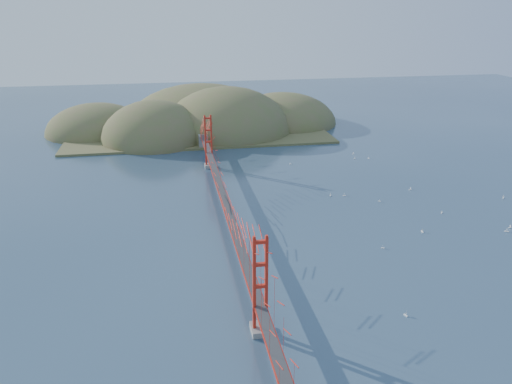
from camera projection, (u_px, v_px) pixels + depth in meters
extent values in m
plane|color=#314A63|center=(226.00, 222.00, 82.45)|extent=(320.00, 320.00, 0.00)
cube|color=gray|center=(260.00, 329.00, 54.71)|extent=(2.00, 2.40, 0.70)
cube|color=gray|center=(209.00, 166.00, 109.93)|extent=(2.00, 2.40, 0.70)
cube|color=red|center=(226.00, 204.00, 81.28)|extent=(1.40, 92.00, 0.16)
cube|color=red|center=(226.00, 205.00, 81.35)|extent=(1.33, 92.00, 0.24)
cube|color=#38383A|center=(226.00, 203.00, 81.25)|extent=(1.19, 92.00, 0.03)
cube|color=gray|center=(203.00, 142.00, 124.20)|extent=(2.20, 2.60, 3.30)
cube|color=brown|center=(198.00, 130.00, 141.26)|extent=(70.00, 40.00, 0.60)
ellipsoid|color=brown|center=(155.00, 140.00, 131.97)|extent=(28.00, 28.00, 21.00)
ellipsoid|color=brown|center=(227.00, 132.00, 140.85)|extent=(36.00, 36.00, 25.00)
ellipsoid|color=brown|center=(283.00, 123.00, 151.23)|extent=(32.00, 32.00, 18.00)
ellipsoid|color=brown|center=(98.00, 132.00, 140.34)|extent=(28.00, 28.00, 16.00)
ellipsoid|color=brown|center=(201.00, 120.00, 154.57)|extent=(44.00, 44.00, 22.00)
cube|color=white|center=(353.00, 154.00, 119.73)|extent=(0.49, 0.25, 0.09)
cylinder|color=white|center=(353.00, 153.00, 119.64)|extent=(0.01, 0.01, 0.52)
cube|color=white|center=(507.00, 231.00, 78.87)|extent=(0.65, 0.50, 0.11)
cylinder|color=white|center=(507.00, 229.00, 78.75)|extent=(0.02, 0.02, 0.69)
cube|color=white|center=(422.00, 232.00, 78.80)|extent=(0.23, 0.63, 0.11)
cylinder|color=white|center=(423.00, 230.00, 78.68)|extent=(0.02, 0.02, 0.68)
cube|color=white|center=(503.00, 198.00, 92.44)|extent=(0.53, 0.58, 0.11)
cylinder|color=white|center=(503.00, 196.00, 92.33)|extent=(0.02, 0.02, 0.64)
cube|color=white|center=(330.00, 196.00, 93.56)|extent=(0.37, 0.63, 0.11)
cylinder|color=white|center=(330.00, 194.00, 93.44)|extent=(0.02, 0.02, 0.66)
cube|color=white|center=(344.00, 196.00, 93.69)|extent=(0.59, 0.37, 0.10)
cylinder|color=white|center=(344.00, 194.00, 93.58)|extent=(0.02, 0.02, 0.62)
cube|color=white|center=(406.00, 315.00, 57.64)|extent=(0.32, 0.59, 0.10)
cylinder|color=white|center=(406.00, 313.00, 57.54)|extent=(0.02, 0.02, 0.61)
cube|color=white|center=(410.00, 189.00, 96.75)|extent=(0.56, 0.22, 0.10)
cylinder|color=white|center=(410.00, 188.00, 96.64)|extent=(0.02, 0.02, 0.61)
cube|color=white|center=(369.00, 158.00, 116.35)|extent=(0.33, 0.52, 0.09)
cylinder|color=white|center=(369.00, 157.00, 116.26)|extent=(0.01, 0.01, 0.54)
cube|color=white|center=(510.00, 227.00, 80.30)|extent=(0.52, 0.25, 0.09)
cylinder|color=white|center=(510.00, 226.00, 80.21)|extent=(0.01, 0.01, 0.54)
cube|color=white|center=(379.00, 201.00, 90.98)|extent=(0.45, 0.46, 0.09)
cylinder|color=white|center=(380.00, 200.00, 90.88)|extent=(0.01, 0.01, 0.53)
cube|color=white|center=(442.00, 213.00, 85.88)|extent=(0.48, 0.48, 0.09)
cylinder|color=white|center=(442.00, 211.00, 85.78)|extent=(0.01, 0.01, 0.56)
cube|color=white|center=(290.00, 164.00, 112.18)|extent=(0.49, 0.23, 0.09)
cylinder|color=white|center=(290.00, 163.00, 112.09)|extent=(0.01, 0.01, 0.52)
cube|color=white|center=(383.00, 248.00, 73.53)|extent=(0.51, 0.33, 0.09)
cylinder|color=white|center=(383.00, 246.00, 73.44)|extent=(0.01, 0.01, 0.53)
cube|color=white|center=(355.00, 159.00, 115.89)|extent=(0.51, 0.20, 0.09)
cylinder|color=white|center=(355.00, 158.00, 115.79)|extent=(0.01, 0.01, 0.54)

